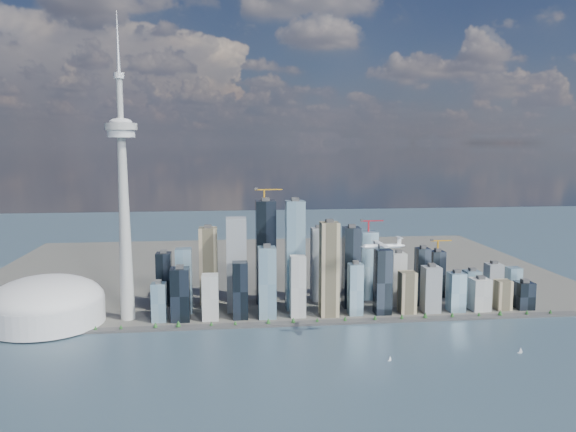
{
  "coord_description": "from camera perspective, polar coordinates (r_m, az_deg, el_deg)",
  "views": [
    {
      "loc": [
        -118.51,
        -721.77,
        325.87
      ],
      "look_at": [
        -7.44,
        260.0,
        197.35
      ],
      "focal_mm": 35.0,
      "sensor_mm": 36.0,
      "label": 1
    }
  ],
  "objects": [
    {
      "name": "sailboat_west",
      "position": [
        885.71,
        10.31,
        -14.11
      ],
      "size": [
        6.05,
        3.06,
        8.43
      ],
      "rotation": [
        0.0,
        0.0,
        0.29
      ],
      "color": "white",
      "rests_on": "ground"
    },
    {
      "name": "airplane",
      "position": [
        911.74,
        9.61,
        -2.98
      ],
      "size": [
        73.05,
        64.53,
        17.83
      ],
      "rotation": [
        0.0,
        0.0,
        0.04
      ],
      "color": "white",
      "rests_on": "ground"
    },
    {
      "name": "land",
      "position": [
        1463.11,
        -1.65,
        -5.4
      ],
      "size": [
        1400.0,
        900.0,
        3.0
      ],
      "primitive_type": "cube",
      "color": "#4C4C47",
      "rests_on": "ground"
    },
    {
      "name": "needle_tower",
      "position": [
        1051.47,
        -16.38,
        2.2
      ],
      "size": [
        56.0,
        56.0,
        550.5
      ],
      "color": "#ACADA7",
      "rests_on": "land"
    },
    {
      "name": "ground",
      "position": [
        800.74,
        2.74,
        -16.61
      ],
      "size": [
        4000.0,
        4000.0,
        0.0
      ],
      "primitive_type": "plane",
      "color": "#2E4351",
      "rests_on": "ground"
    },
    {
      "name": "dome_stadium",
      "position": [
        1108.79,
        -23.31,
        -8.18
      ],
      "size": [
        200.0,
        200.0,
        86.0
      ],
      "color": "silver",
      "rests_on": "land"
    },
    {
      "name": "skyscraper_cluster",
      "position": [
        1103.01,
        3.03,
        -5.89
      ],
      "size": [
        736.0,
        142.0,
        234.68
      ],
      "color": "black",
      "rests_on": "land"
    },
    {
      "name": "sailboat_east",
      "position": [
        972.13,
        22.54,
        -12.55
      ],
      "size": [
        7.36,
        3.39,
        10.19
      ],
      "rotation": [
        0.0,
        0.0,
        -0.24
      ],
      "color": "white",
      "rests_on": "ground"
    },
    {
      "name": "shoreline_trees",
      "position": [
        1029.04,
        0.48,
        -10.54
      ],
      "size": [
        960.53,
        7.2,
        8.8
      ],
      "color": "#3F2D1E",
      "rests_on": "seawall"
    },
    {
      "name": "seawall",
      "position": [
        1031.15,
        0.48,
        -10.89
      ],
      "size": [
        1100.0,
        22.0,
        4.0
      ],
      "primitive_type": "cube",
      "color": "#383838",
      "rests_on": "ground"
    }
  ]
}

